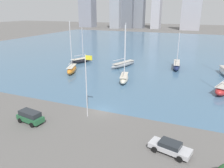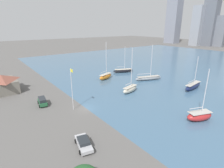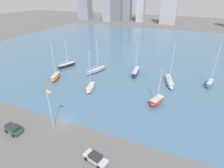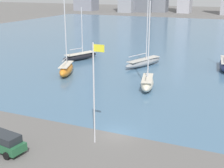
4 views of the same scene
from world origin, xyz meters
TOP-DOWN VIEW (x-y plane):
  - ground_plane at (0.00, 0.00)m, footprint 500.00×500.00m
  - harbor_water at (0.00, 70.00)m, footprint 180.00×140.00m
  - flag_pole at (-1.30, -2.77)m, footprint 1.24×0.14m
  - sailboat_black at (-21.73, 30.76)m, footprint 5.76×9.26m
  - sailboat_cream at (-1.71, 16.44)m, footprint 3.51×7.06m
  - sailboat_white at (21.84, 31.27)m, footprint 4.78×10.90m
  - sailboat_red at (19.96, 16.75)m, footprint 4.46×6.52m
  - sailboat_gray at (-6.95, 30.73)m, footprint 5.82×10.74m
  - sailboat_navy at (8.48, 34.75)m, footprint 3.06×10.14m
  - sailboat_teal at (34.93, 35.38)m, footprint 3.41×6.83m
  - sailboat_orange at (-17.79, 18.50)m, footprint 4.05×7.38m
  - parked_sedan_silver at (12.69, -7.51)m, footprint 5.39×3.13m
  - parked_suv_green at (-8.59, -8.01)m, footprint 4.61×2.61m

SIDE VIEW (x-z plane):
  - ground_plane at x=0.00m, z-range 0.00..0.00m
  - harbor_water at x=0.00m, z-range 0.00..0.00m
  - parked_sedan_silver at x=12.69m, z-range 0.05..1.57m
  - sailboat_black at x=-21.73m, z-range -4.87..6.50m
  - sailboat_gray at x=-6.95m, z-range -5.73..7.42m
  - sailboat_navy at x=8.48m, z-range -4.22..6.28m
  - sailboat_teal at x=34.93m, z-range -6.27..8.36m
  - parked_suv_green at x=-8.59m, z-range 0.09..2.01m
  - sailboat_cream at x=-1.71m, z-range -5.71..7.84m
  - sailboat_red at x=19.96m, z-range -4.63..6.81m
  - sailboat_white at x=21.84m, z-range -6.24..8.43m
  - sailboat_orange at x=-17.79m, z-range -5.86..8.16m
  - flag_pole at x=-1.30m, z-range 0.48..10.91m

